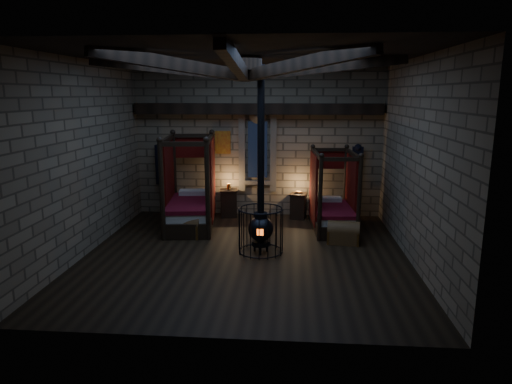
# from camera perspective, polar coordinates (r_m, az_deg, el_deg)

# --- Properties ---
(room) EXTENTS (7.02, 7.02, 4.29)m
(room) POSITION_cam_1_polar(r_m,az_deg,el_deg) (9.59, -1.36, 13.86)
(room) COLOR black
(room) RESTS_ON ground
(bed_left) EXTENTS (1.45, 2.39, 2.37)m
(bed_left) POSITION_cam_1_polar(r_m,az_deg,el_deg) (12.19, -8.18, -1.57)
(bed_left) COLOR black
(bed_left) RESTS_ON ground
(bed_right) EXTENTS (1.15, 2.00, 2.02)m
(bed_right) POSITION_cam_1_polar(r_m,az_deg,el_deg) (12.01, 9.54, -2.26)
(bed_right) COLOR black
(bed_right) RESTS_ON ground
(trunk_left) EXTENTS (0.82, 0.57, 0.56)m
(trunk_left) POSITION_cam_1_polar(r_m,az_deg,el_deg) (11.41, -8.74, -4.31)
(trunk_left) COLOR brown
(trunk_left) RESTS_ON ground
(trunk_right) EXTENTS (0.79, 0.56, 0.54)m
(trunk_right) POSITION_cam_1_polar(r_m,az_deg,el_deg) (11.00, 10.85, -5.08)
(trunk_right) COLOR brown
(trunk_right) RESTS_ON ground
(nightstand_left) EXTENTS (0.55, 0.54, 0.97)m
(nightstand_left) POSITION_cam_1_polar(r_m,az_deg,el_deg) (13.07, -3.41, -1.34)
(nightstand_left) COLOR black
(nightstand_left) RESTS_ON ground
(nightstand_right) EXTENTS (0.52, 0.51, 0.79)m
(nightstand_right) POSITION_cam_1_polar(r_m,az_deg,el_deg) (12.92, 5.30, -1.72)
(nightstand_right) COLOR black
(nightstand_right) RESTS_ON ground
(stove) EXTENTS (0.99, 0.99, 4.05)m
(stove) POSITION_cam_1_polar(r_m,az_deg,el_deg) (10.06, 0.59, -4.25)
(stove) COLOR black
(stove) RESTS_ON ground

